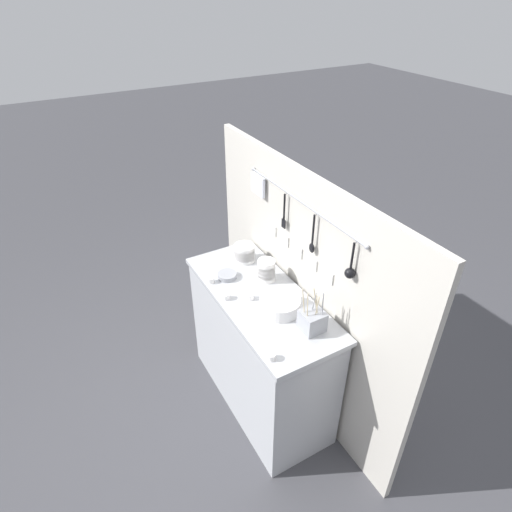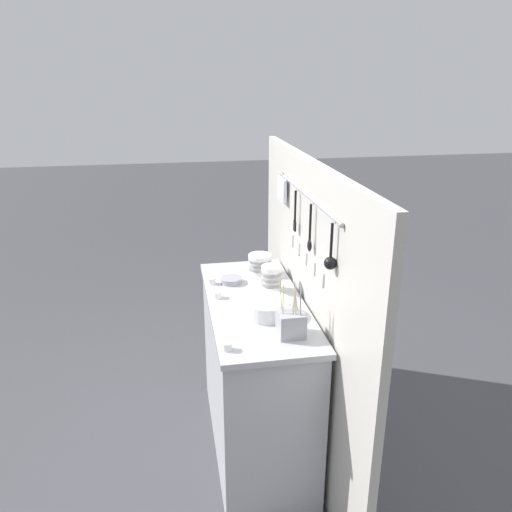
{
  "view_description": "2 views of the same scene",
  "coord_description": "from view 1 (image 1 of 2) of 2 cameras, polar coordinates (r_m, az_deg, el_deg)",
  "views": [
    {
      "loc": [
        1.75,
        -1.02,
        2.57
      ],
      "look_at": [
        -0.07,
        0.01,
        1.18
      ],
      "focal_mm": 30.0,
      "sensor_mm": 36.0,
      "label": 1
    },
    {
      "loc": [
        2.38,
        -0.42,
        2.08
      ],
      "look_at": [
        0.03,
        -0.0,
        1.2
      ],
      "focal_mm": 35.0,
      "sensor_mm": 36.0,
      "label": 2
    }
  ],
  "objects": [
    {
      "name": "back_wall",
      "position": [
        2.79,
        5.75,
        -4.83
      ],
      "size": [
        1.99,
        0.09,
        1.67
      ],
      "color": "#BCB7AD",
      "rests_on": "ground"
    },
    {
      "name": "plate_stack",
      "position": [
        2.48,
        3.23,
        -6.49
      ],
      "size": [
        0.24,
        0.24,
        0.08
      ],
      "color": "white",
      "rests_on": "counter"
    },
    {
      "name": "cup_back_left",
      "position": [
        2.22,
        2.07,
        -13.24
      ],
      "size": [
        0.05,
        0.05,
        0.04
      ],
      "color": "white",
      "rests_on": "counter"
    },
    {
      "name": "cup_front_right",
      "position": [
        2.58,
        -4.02,
        -5.37
      ],
      "size": [
        0.05,
        0.05,
        0.04
      ],
      "color": "white",
      "rests_on": "counter"
    },
    {
      "name": "cup_mid_row",
      "position": [
        2.57,
        -0.86,
        -5.39
      ],
      "size": [
        0.05,
        0.05,
        0.04
      ],
      "color": "white",
      "rests_on": "counter"
    },
    {
      "name": "cup_front_left",
      "position": [
        2.72,
        -6.03,
        -3.19
      ],
      "size": [
        0.05,
        0.05,
        0.04
      ],
      "color": "white",
      "rests_on": "counter"
    },
    {
      "name": "counter",
      "position": [
        2.92,
        0.57,
        -12.35
      ],
      "size": [
        1.19,
        0.5,
        0.93
      ],
      "color": "#ADAFB5",
      "rests_on": "ground"
    },
    {
      "name": "cutlery_caddy",
      "position": [
        2.37,
        7.49,
        -8.51
      ],
      "size": [
        0.12,
        0.12,
        0.26
      ],
      "color": "#93969E",
      "rests_on": "counter"
    },
    {
      "name": "ground_plane",
      "position": [
        3.27,
        0.53,
        -18.03
      ],
      "size": [
        20.0,
        20.0,
        0.0
      ],
      "primitive_type": "plane",
      "color": "#424247"
    },
    {
      "name": "bowl_stack_tall_left",
      "position": [
        2.69,
        1.38,
        -1.91
      ],
      "size": [
        0.11,
        0.11,
        0.14
      ],
      "color": "white",
      "rests_on": "counter"
    },
    {
      "name": "steel_mixing_bowl",
      "position": [
        2.75,
        -3.87,
        -2.59
      ],
      "size": [
        0.12,
        0.12,
        0.03
      ],
      "color": "#93969E",
      "rests_on": "counter"
    },
    {
      "name": "bowl_stack_short_front",
      "position": [
        2.88,
        -1.56,
        0.43
      ],
      "size": [
        0.14,
        0.14,
        0.12
      ],
      "color": "white",
      "rests_on": "counter"
    }
  ]
}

